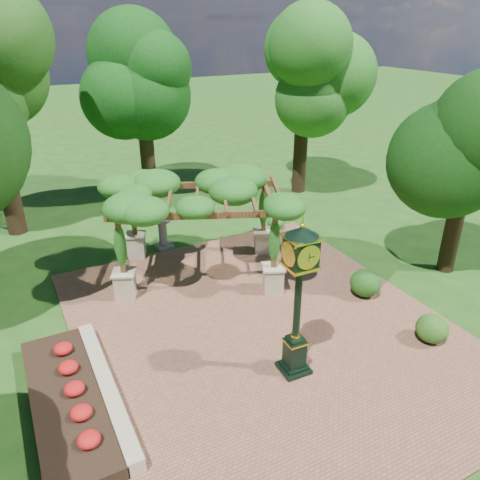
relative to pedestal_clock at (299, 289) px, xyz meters
name	(u,v)px	position (x,y,z in m)	size (l,w,h in m)	color
ground	(283,349)	(0.24, 0.87, -2.42)	(120.00, 120.00, 0.00)	#1E4714
brick_plaza	(264,328)	(0.24, 1.87, -2.40)	(10.00, 12.00, 0.04)	brown
border_wall	(107,388)	(-4.36, 1.37, -2.22)	(0.35, 5.00, 0.40)	#C6B793
flower_bed	(67,402)	(-5.26, 1.37, -2.24)	(1.50, 5.00, 0.36)	red
pedestal_clock	(299,289)	(0.00, 0.00, 0.00)	(0.83, 0.83, 4.03)	black
pergola	(197,197)	(-0.08, 5.73, 0.41)	(6.37, 5.29, 3.44)	#C6BA93
sundial	(163,236)	(-0.55, 8.25, -1.92)	(0.74, 0.74, 1.14)	gray
shrub_front	(432,328)	(4.00, -0.75, -1.99)	(0.87, 0.87, 0.79)	#295819
shrub_mid	(365,283)	(3.98, 1.91, -1.94)	(0.97, 0.97, 0.88)	#1C4D15
shrub_back	(276,222)	(4.16, 7.61, -2.06)	(0.70, 0.70, 0.63)	#23661D
tree_north	(141,85)	(0.79, 13.97, 2.93)	(3.76, 3.76, 7.82)	#392816
tree_east_far	(305,71)	(7.80, 11.30, 3.43)	(4.01, 4.01, 8.54)	black
tree_east_near	(471,144)	(7.71, 1.93, 2.09)	(3.76, 3.76, 6.56)	black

